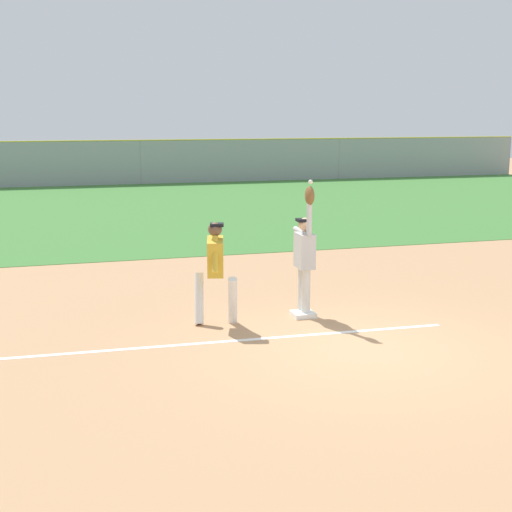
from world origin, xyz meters
name	(u,v)px	position (x,y,z in m)	size (l,w,h in m)	color
ground_plane	(363,349)	(0.00, 0.00, 0.00)	(81.15, 81.15, 0.00)	tan
outfield_grass	(173,207)	(0.00, 17.16, 0.01)	(42.95, 19.20, 0.01)	#3D7533
chalk_foul_line	(66,354)	(-4.27, 1.00, 0.00)	(12.00, 0.10, 0.01)	white
first_base	(303,314)	(-0.27, 1.90, 0.04)	(0.38, 0.38, 0.08)	white
fielder	(305,252)	(-0.24, 1.95, 1.12)	(0.28, 0.89, 2.28)	silver
runner	(215,266)	(-1.83, 1.87, 1.00)	(0.75, 0.84, 1.72)	white
baseball	(311,182)	(-0.23, 1.74, 2.35)	(0.07, 0.07, 0.07)	white
outfield_fence	(141,162)	(0.00, 26.76, 1.11)	(43.03, 0.08, 2.22)	#93999E
parked_car_red	(15,168)	(-6.20, 30.67, 0.67)	(4.42, 2.16, 1.25)	#B21E1E
parked_car_tan	(127,166)	(-0.30, 30.27, 0.67)	(4.56, 2.44, 1.25)	tan
parked_car_black	(230,163)	(5.68, 30.95, 0.67)	(4.41, 2.14, 1.25)	black
parked_car_blue	(328,162)	(11.57, 30.41, 0.67)	(4.53, 2.38, 1.25)	#23389E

